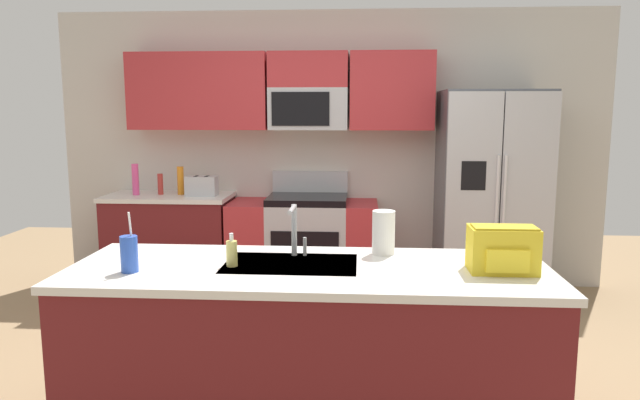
# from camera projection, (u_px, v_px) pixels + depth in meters

# --- Properties ---
(ground_plane) EXTENTS (9.00, 9.00, 0.00)m
(ground_plane) POSITION_uv_depth(u_px,v_px,m) (311.00, 378.00, 3.70)
(ground_plane) COLOR #997A56
(ground_plane) RESTS_ON ground
(kitchen_wall_unit) EXTENTS (5.20, 0.43, 2.60)m
(kitchen_wall_unit) POSITION_uv_depth(u_px,v_px,m) (315.00, 132.00, 5.54)
(kitchen_wall_unit) COLOR beige
(kitchen_wall_unit) RESTS_ON ground
(back_counter) EXTENTS (1.16, 0.63, 0.90)m
(back_counter) POSITION_uv_depth(u_px,v_px,m) (171.00, 241.00, 5.51)
(back_counter) COLOR maroon
(back_counter) RESTS_ON ground
(range_oven) EXTENTS (1.36, 0.61, 1.10)m
(range_oven) POSITION_uv_depth(u_px,v_px,m) (304.00, 244.00, 5.43)
(range_oven) COLOR #B7BABF
(range_oven) RESTS_ON ground
(refrigerator) EXTENTS (0.90, 0.76, 1.85)m
(refrigerator) POSITION_uv_depth(u_px,v_px,m) (490.00, 196.00, 5.17)
(refrigerator) COLOR #4C4F54
(refrigerator) RESTS_ON ground
(island_counter) EXTENTS (2.42, 0.87, 0.90)m
(island_counter) POSITION_uv_depth(u_px,v_px,m) (309.00, 350.00, 3.02)
(island_counter) COLOR maroon
(island_counter) RESTS_ON ground
(toaster) EXTENTS (0.28, 0.16, 0.18)m
(toaster) POSITION_uv_depth(u_px,v_px,m) (202.00, 186.00, 5.36)
(toaster) COLOR #B7BABF
(toaster) RESTS_ON back_counter
(pepper_mill) EXTENTS (0.05, 0.05, 0.19)m
(pepper_mill) POSITION_uv_depth(u_px,v_px,m) (160.00, 184.00, 5.43)
(pepper_mill) COLOR #B2332D
(pepper_mill) RESTS_ON back_counter
(bottle_pink) EXTENTS (0.06, 0.06, 0.29)m
(bottle_pink) POSITION_uv_depth(u_px,v_px,m) (135.00, 179.00, 5.40)
(bottle_pink) COLOR #EA4C93
(bottle_pink) RESTS_ON back_counter
(bottle_orange) EXTENTS (0.06, 0.06, 0.26)m
(bottle_orange) POSITION_uv_depth(u_px,v_px,m) (181.00, 181.00, 5.43)
(bottle_orange) COLOR orange
(bottle_orange) RESTS_ON back_counter
(sink_faucet) EXTENTS (0.08, 0.21, 0.28)m
(sink_faucet) POSITION_uv_depth(u_px,v_px,m) (295.00, 226.00, 3.12)
(sink_faucet) COLOR #B7BABF
(sink_faucet) RESTS_ON island_counter
(drink_cup_blue) EXTENTS (0.08, 0.08, 0.30)m
(drink_cup_blue) POSITION_uv_depth(u_px,v_px,m) (129.00, 254.00, 2.83)
(drink_cup_blue) COLOR blue
(drink_cup_blue) RESTS_ON island_counter
(soap_dispenser) EXTENTS (0.06, 0.06, 0.17)m
(soap_dispenser) POSITION_uv_depth(u_px,v_px,m) (232.00, 253.00, 2.94)
(soap_dispenser) COLOR #D8CC66
(soap_dispenser) RESTS_ON island_counter
(paper_towel_roll) EXTENTS (0.12, 0.12, 0.24)m
(paper_towel_roll) POSITION_uv_depth(u_px,v_px,m) (383.00, 232.00, 3.18)
(paper_towel_roll) COLOR white
(paper_towel_roll) RESTS_ON island_counter
(backpack) EXTENTS (0.32, 0.22, 0.23)m
(backpack) POSITION_uv_depth(u_px,v_px,m) (503.00, 248.00, 2.83)
(backpack) COLOR yellow
(backpack) RESTS_ON island_counter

